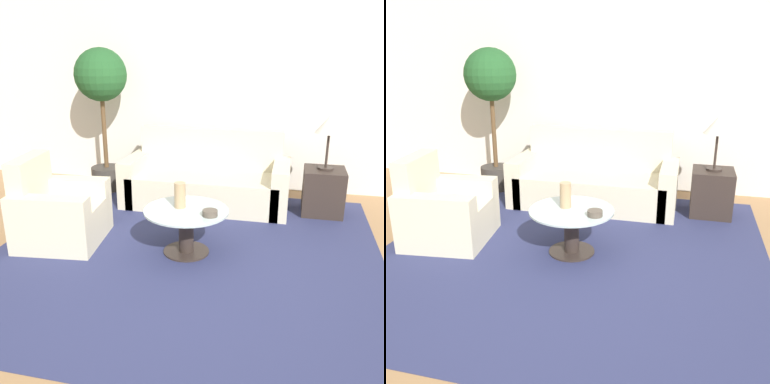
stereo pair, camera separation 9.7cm
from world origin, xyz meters
The scene contains 11 objects.
ground_plane centered at (0.00, 0.00, 0.00)m, with size 14.00×14.00×0.00m, color #9E754C.
wall_back centered at (0.00, 3.02, 1.30)m, with size 10.00×0.06×2.60m.
rug centered at (-0.04, 0.77, 0.00)m, with size 3.76×3.73×0.01m.
sofa_main centered at (-0.12, 2.23, 0.29)m, with size 2.07×0.87×0.93m.
armchair centered at (-1.41, 0.74, 0.29)m, with size 0.89×0.92×0.90m.
coffee_table centered at (-0.04, 0.77, 0.29)m, with size 0.83×0.83×0.45m.
side_table centered at (1.32, 2.18, 0.28)m, with size 0.48×0.48×0.56m.
table_lamp centered at (1.32, 2.18, 1.07)m, with size 0.32×0.32×0.64m.
potted_plant centered at (-1.61, 2.46, 1.36)m, with size 0.70×0.70×1.94m.
vase centered at (-0.11, 0.82, 0.58)m, with size 0.11×0.11×0.25m.
bowl centered at (0.22, 0.66, 0.48)m, with size 0.14×0.14×0.06m.
Camera 2 is at (0.98, -2.93, 1.94)m, focal length 40.00 mm.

